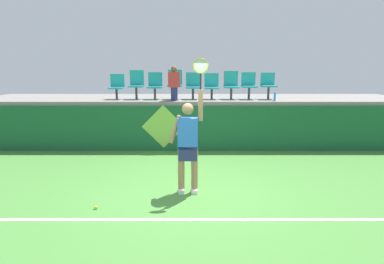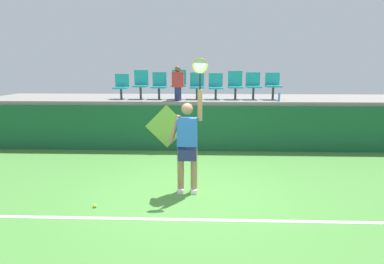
{
  "view_description": "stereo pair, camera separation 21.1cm",
  "coord_description": "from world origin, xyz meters",
  "px_view_note": "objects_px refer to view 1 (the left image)",
  "views": [
    {
      "loc": [
        -0.03,
        -5.68,
        2.43
      ],
      "look_at": [
        -0.06,
        1.15,
        1.0
      ],
      "focal_mm": 29.03,
      "sensor_mm": 36.0,
      "label": 1
    },
    {
      "loc": [
        0.18,
        -5.68,
        2.43
      ],
      "look_at": [
        -0.06,
        1.15,
        1.0
      ],
      "focal_mm": 29.03,
      "sensor_mm": 36.0,
      "label": 2
    }
  ],
  "objects_px": {
    "stadium_chair_3": "(176,83)",
    "stadium_chair_6": "(232,84)",
    "water_bottle": "(276,97)",
    "stadium_chair_5": "(213,85)",
    "tennis_ball": "(97,207)",
    "stadium_chair_8": "(269,84)",
    "tennis_player": "(189,143)",
    "spectator_0": "(175,83)",
    "stadium_chair_7": "(250,84)",
    "stadium_chair_2": "(156,84)",
    "stadium_chair_0": "(118,85)",
    "stadium_chair_4": "(194,85)",
    "stadium_chair_1": "(138,83)"
  },
  "relations": [
    {
      "from": "tennis_player",
      "to": "stadium_chair_3",
      "type": "relative_size",
      "value": 2.88
    },
    {
      "from": "tennis_ball",
      "to": "stadium_chair_0",
      "type": "distance_m",
      "value": 5.07
    },
    {
      "from": "stadium_chair_2",
      "to": "stadium_chair_1",
      "type": "bearing_deg",
      "value": 179.71
    },
    {
      "from": "tennis_player",
      "to": "stadium_chair_1",
      "type": "height_order",
      "value": "tennis_player"
    },
    {
      "from": "tennis_player",
      "to": "stadium_chair_2",
      "type": "relative_size",
      "value": 3.14
    },
    {
      "from": "tennis_ball",
      "to": "stadium_chair_6",
      "type": "distance_m",
      "value": 5.82
    },
    {
      "from": "tennis_player",
      "to": "tennis_ball",
      "type": "distance_m",
      "value": 2.02
    },
    {
      "from": "water_bottle",
      "to": "stadium_chair_2",
      "type": "relative_size",
      "value": 0.3
    },
    {
      "from": "tennis_player",
      "to": "stadium_chair_1",
      "type": "distance_m",
      "value": 4.37
    },
    {
      "from": "stadium_chair_5",
      "to": "stadium_chair_2",
      "type": "bearing_deg",
      "value": 179.98
    },
    {
      "from": "water_bottle",
      "to": "stadium_chair_8",
      "type": "distance_m",
      "value": 0.65
    },
    {
      "from": "water_bottle",
      "to": "stadium_chair_1",
      "type": "xyz_separation_m",
      "value": [
        -4.16,
        0.55,
        0.36
      ]
    },
    {
      "from": "stadium_chair_5",
      "to": "stadium_chair_8",
      "type": "relative_size",
      "value": 0.98
    },
    {
      "from": "tennis_ball",
      "to": "stadium_chair_0",
      "type": "xyz_separation_m",
      "value": [
        -0.65,
        4.68,
        1.83
      ]
    },
    {
      "from": "stadium_chair_7",
      "to": "stadium_chair_8",
      "type": "distance_m",
      "value": 0.6
    },
    {
      "from": "stadium_chair_4",
      "to": "stadium_chair_1",
      "type": "bearing_deg",
      "value": 179.9
    },
    {
      "from": "water_bottle",
      "to": "stadium_chair_6",
      "type": "relative_size",
      "value": 0.29
    },
    {
      "from": "stadium_chair_0",
      "to": "spectator_0",
      "type": "relative_size",
      "value": 0.76
    },
    {
      "from": "water_bottle",
      "to": "stadium_chair_2",
      "type": "distance_m",
      "value": 3.65
    },
    {
      "from": "stadium_chair_8",
      "to": "stadium_chair_3",
      "type": "bearing_deg",
      "value": 179.85
    },
    {
      "from": "stadium_chair_0",
      "to": "stadium_chair_5",
      "type": "xyz_separation_m",
      "value": [
        2.94,
        0.0,
        0.01
      ]
    },
    {
      "from": "tennis_ball",
      "to": "stadium_chair_0",
      "type": "relative_size",
      "value": 0.09
    },
    {
      "from": "tennis_player",
      "to": "spectator_0",
      "type": "bearing_deg",
      "value": 97.42
    },
    {
      "from": "stadium_chair_3",
      "to": "stadium_chair_6",
      "type": "height_order",
      "value": "stadium_chair_3"
    },
    {
      "from": "stadium_chair_3",
      "to": "stadium_chair_6",
      "type": "bearing_deg",
      "value": 0.07
    },
    {
      "from": "stadium_chair_4",
      "to": "tennis_ball",
      "type": "bearing_deg",
      "value": -110.07
    },
    {
      "from": "tennis_ball",
      "to": "stadium_chair_6",
      "type": "height_order",
      "value": "stadium_chair_6"
    },
    {
      "from": "stadium_chair_0",
      "to": "stadium_chair_4",
      "type": "height_order",
      "value": "stadium_chair_4"
    },
    {
      "from": "stadium_chair_0",
      "to": "stadium_chair_8",
      "type": "height_order",
      "value": "stadium_chair_8"
    },
    {
      "from": "spectator_0",
      "to": "tennis_player",
      "type": "bearing_deg",
      "value": -82.58
    },
    {
      "from": "tennis_ball",
      "to": "spectator_0",
      "type": "height_order",
      "value": "spectator_0"
    },
    {
      "from": "water_bottle",
      "to": "stadium_chair_5",
      "type": "distance_m",
      "value": 1.94
    },
    {
      "from": "stadium_chair_5",
      "to": "stadium_chair_7",
      "type": "distance_m",
      "value": 1.15
    },
    {
      "from": "water_bottle",
      "to": "tennis_player",
      "type": "bearing_deg",
      "value": -126.63
    },
    {
      "from": "water_bottle",
      "to": "tennis_ball",
      "type": "bearing_deg",
      "value": -134.93
    },
    {
      "from": "water_bottle",
      "to": "stadium_chair_8",
      "type": "relative_size",
      "value": 0.31
    },
    {
      "from": "tennis_ball",
      "to": "stadium_chair_5",
      "type": "xyz_separation_m",
      "value": [
        2.29,
        4.68,
        1.84
      ]
    },
    {
      "from": "stadium_chair_2",
      "to": "stadium_chair_6",
      "type": "xyz_separation_m",
      "value": [
        2.36,
        0.0,
        0.02
      ]
    },
    {
      "from": "stadium_chair_5",
      "to": "stadium_chair_8",
      "type": "bearing_deg",
      "value": -0.19
    },
    {
      "from": "tennis_ball",
      "to": "stadium_chair_4",
      "type": "height_order",
      "value": "stadium_chair_4"
    },
    {
      "from": "stadium_chair_4",
      "to": "stadium_chair_5",
      "type": "distance_m",
      "value": 0.58
    },
    {
      "from": "stadium_chair_0",
      "to": "tennis_player",
      "type": "bearing_deg",
      "value": -60.12
    },
    {
      "from": "stadium_chair_0",
      "to": "stadium_chair_1",
      "type": "relative_size",
      "value": 0.87
    },
    {
      "from": "tennis_player",
      "to": "stadium_chair_5",
      "type": "distance_m",
      "value": 4.09
    },
    {
      "from": "stadium_chair_0",
      "to": "stadium_chair_6",
      "type": "relative_size",
      "value": 0.89
    },
    {
      "from": "stadium_chair_1",
      "to": "stadium_chair_8",
      "type": "xyz_separation_m",
      "value": [
        4.09,
        -0.01,
        -0.02
      ]
    },
    {
      "from": "stadium_chair_3",
      "to": "water_bottle",
      "type": "bearing_deg",
      "value": -10.48
    },
    {
      "from": "tennis_player",
      "to": "stadium_chair_8",
      "type": "height_order",
      "value": "tennis_player"
    },
    {
      "from": "spectator_0",
      "to": "stadium_chair_3",
      "type": "bearing_deg",
      "value": 90.0
    },
    {
      "from": "tennis_player",
      "to": "stadium_chair_1",
      "type": "relative_size",
      "value": 2.91
    }
  ]
}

